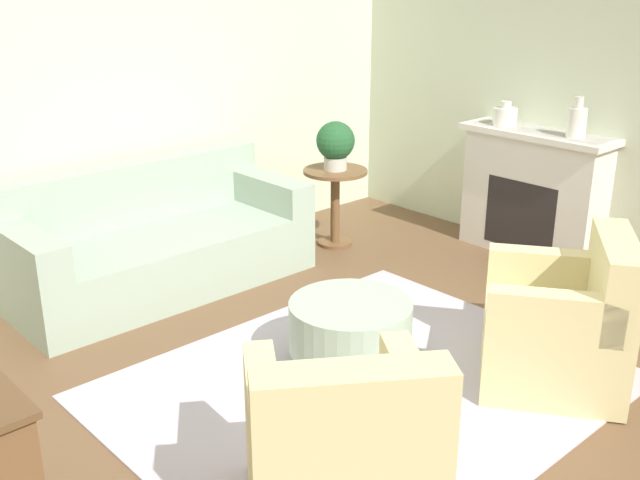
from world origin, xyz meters
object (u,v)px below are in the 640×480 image
at_px(armchair_right, 562,327).
at_px(vase_mantel_near, 505,116).
at_px(potted_plant_on_side_table, 336,143).
at_px(armchair_left, 341,456).
at_px(ottoman_table, 350,326).
at_px(couch, 158,245).
at_px(vase_mantel_far, 577,121).
at_px(side_table, 335,194).

distance_m(armchair_right, vase_mantel_near, 2.52).
bearing_deg(potted_plant_on_side_table, armchair_left, -133.29).
bearing_deg(armchair_right, ottoman_table, 129.34).
height_order(armchair_right, ottoman_table, armchair_right).
distance_m(armchair_right, potted_plant_on_side_table, 2.75).
distance_m(couch, vase_mantel_near, 3.09).
bearing_deg(vase_mantel_far, couch, 144.98).
relative_size(couch, vase_mantel_far, 7.20).
xyz_separation_m(vase_mantel_near, vase_mantel_far, (0.00, -0.66, 0.05)).
bearing_deg(potted_plant_on_side_table, vase_mantel_near, -42.15).
xyz_separation_m(armchair_left, ottoman_table, (1.02, 0.97, -0.08)).
bearing_deg(armchair_right, side_table, 75.90).
bearing_deg(side_table, armchair_right, -104.10).
relative_size(armchair_right, vase_mantel_near, 5.44).
relative_size(couch, side_table, 3.33).
height_order(side_table, vase_mantel_far, vase_mantel_far).
bearing_deg(potted_plant_on_side_table, armchair_right, -104.10).
distance_m(couch, vase_mantel_far, 3.42).
relative_size(armchair_right, vase_mantel_far, 3.45).
bearing_deg(couch, ottoman_table, -84.33).
bearing_deg(armchair_right, vase_mantel_far, 29.83).
bearing_deg(ottoman_table, side_table, 48.71).
distance_m(armchair_left, armchair_right, 1.81).
height_order(couch, vase_mantel_far, vase_mantel_far).
distance_m(side_table, potted_plant_on_side_table, 0.45).
relative_size(armchair_right, ottoman_table, 1.46).
xyz_separation_m(armchair_left, side_table, (2.46, 2.62, 0.11)).
height_order(vase_mantel_near, potted_plant_on_side_table, vase_mantel_near).
distance_m(armchair_left, vase_mantel_near, 3.98).
xyz_separation_m(armchair_right, ottoman_table, (-0.79, 0.97, -0.08)).
relative_size(vase_mantel_near, potted_plant_on_side_table, 0.48).
bearing_deg(potted_plant_on_side_table, side_table, 0.00).
bearing_deg(vase_mantel_near, side_table, 137.85).
bearing_deg(armchair_left, vase_mantel_near, 25.04).
xyz_separation_m(ottoman_table, vase_mantel_near, (2.52, 0.68, 0.88)).
height_order(ottoman_table, vase_mantel_near, vase_mantel_near).
bearing_deg(ottoman_table, armchair_right, -50.66).
distance_m(side_table, vase_mantel_far, 2.08).
height_order(armchair_left, potted_plant_on_side_table, potted_plant_on_side_table).
bearing_deg(couch, armchair_right, -71.20).
xyz_separation_m(armchair_right, vase_mantel_near, (1.72, 1.65, 0.80)).
bearing_deg(vase_mantel_far, side_table, 123.25).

